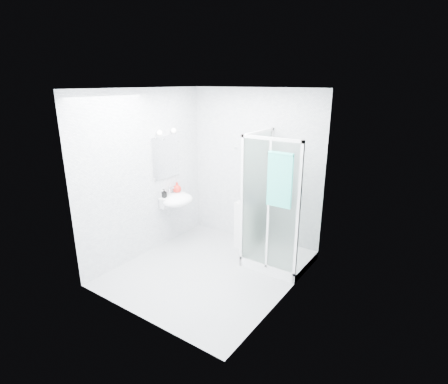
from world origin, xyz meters
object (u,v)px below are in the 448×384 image
Objects in this scene: shampoo_bottle_b at (250,196)px; soap_dispenser_black at (164,193)px; wall_basin at (176,200)px; hand_towel at (280,179)px; shampoo_bottle_a at (243,194)px; soap_dispenser_orange at (177,187)px; shower_enclosure at (273,236)px; storage_cabinet at (247,224)px.

shampoo_bottle_b is 1.42× the size of soap_dispenser_black.
soap_dispenser_black is at bearing -124.95° from wall_basin.
shampoo_bottle_a is (-0.95, 0.65, -0.55)m from hand_towel.
shampoo_bottle_a reaches higher than wall_basin.
soap_dispenser_orange reaches higher than soap_dispenser_black.
hand_towel is 3.95× the size of soap_dispenser_orange.
shampoo_bottle_a reaches higher than soap_dispenser_black.
wall_basin is at bearing -169.19° from shower_enclosure.
storage_cabinet is at bearing 20.41° from soap_dispenser_orange.
soap_dispenser_black is (-1.20, -0.75, 0.03)m from shampoo_bottle_b.
shower_enclosure is at bearing -25.08° from shampoo_bottle_b.
wall_basin is 2.03m from hand_towel.
hand_towel is at bearing -6.98° from soap_dispenser_orange.
shampoo_bottle_a is (0.96, 0.56, 0.14)m from wall_basin.
shampoo_bottle_a is at bearing 20.31° from soap_dispenser_orange.
wall_basin is at bearing -52.80° from soap_dispenser_orange.
storage_cabinet is 3.02× the size of shampoo_bottle_a.
storage_cabinet is 1.35m from soap_dispenser_orange.
soap_dispenser_orange is (-0.12, 0.16, 0.16)m from wall_basin.
hand_towel is at bearing -2.55° from wall_basin.
soap_dispenser_orange is (-1.78, -0.15, 0.51)m from shower_enclosure.
hand_towel reaches higher than storage_cabinet.
shower_enclosure is 3.57× the size of wall_basin.
shower_enclosure is 1.14m from hand_towel.
shampoo_bottle_b is at bearing 19.14° from soap_dispenser_orange.
shower_enclosure reaches higher than wall_basin.
shower_enclosure is at bearing 10.81° from wall_basin.
shampoo_bottle_b is at bearing 8.56° from shampoo_bottle_a.
shampoo_bottle_a is (-0.70, 0.25, 0.49)m from shower_enclosure.
storage_cabinet is at bearing 33.42° from soap_dispenser_black.
shower_enclosure is 0.89m from shampoo_bottle_a.
shower_enclosure is at bearing 15.15° from soap_dispenser_black.
soap_dispenser_orange is at bearing -159.12° from storage_cabinet.
shampoo_bottle_a is at bearing 30.48° from wall_basin.
shower_enclosure is 2.50× the size of storage_cabinet.
shampoo_bottle_a is 1.26× the size of shampoo_bottle_b.
storage_cabinet is at bearing 142.11° from hand_towel.
shower_enclosure is 0.68m from storage_cabinet.
shampoo_bottle_b is (1.09, 0.58, 0.11)m from wall_basin.
shampoo_bottle_b is 1.41m from soap_dispenser_black.
wall_basin reaches higher than storage_cabinet.
shampoo_bottle_b is (-0.57, 0.27, 0.46)m from shower_enclosure.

